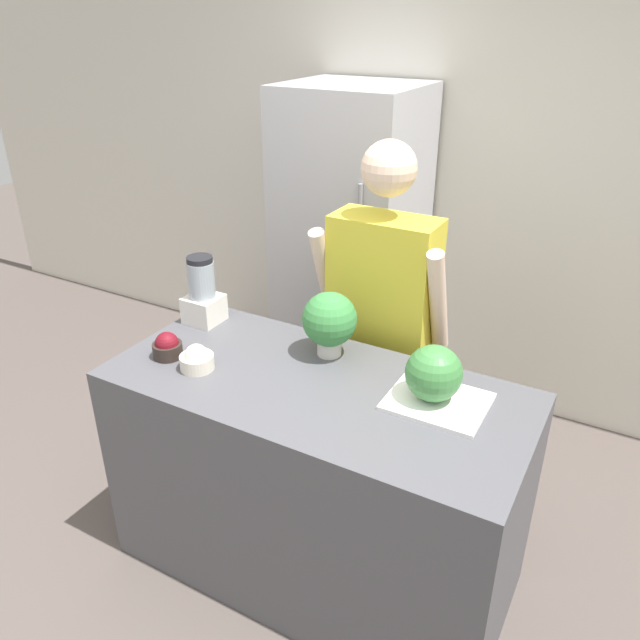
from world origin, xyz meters
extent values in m
plane|color=#564C47|center=(0.00, 0.00, 0.00)|extent=(14.00, 14.00, 0.00)
cube|color=silver|center=(0.00, 2.07, 1.30)|extent=(8.00, 0.06, 2.60)
cube|color=#4C4C51|center=(0.00, 0.37, 0.47)|extent=(1.61, 0.74, 0.94)
cube|color=#B7B7BC|center=(-0.52, 1.69, 0.92)|extent=(0.72, 0.66, 1.85)
cylinder|color=gray|center=(-0.31, 1.35, 1.11)|extent=(0.02, 0.02, 0.65)
cube|color=gray|center=(0.01, 0.94, 0.42)|extent=(0.34, 0.18, 0.83)
cube|color=gold|center=(0.01, 0.94, 1.13)|extent=(0.45, 0.22, 0.59)
sphere|color=beige|center=(0.01, 0.94, 1.63)|extent=(0.23, 0.23, 0.23)
cylinder|color=beige|center=(-0.25, 0.90, 1.12)|extent=(0.07, 0.24, 0.50)
cylinder|color=beige|center=(0.28, 0.90, 1.12)|extent=(0.07, 0.24, 0.50)
cube|color=white|center=(0.44, 0.47, 0.94)|extent=(0.34, 0.29, 0.01)
sphere|color=#3D7F3D|center=(0.42, 0.47, 1.05)|extent=(0.20, 0.20, 0.20)
cylinder|color=#2D231E|center=(-0.62, 0.26, 0.97)|extent=(0.12, 0.12, 0.06)
sphere|color=maroon|center=(-0.62, 0.26, 1.00)|extent=(0.10, 0.10, 0.10)
cylinder|color=beige|center=(-0.45, 0.24, 0.96)|extent=(0.13, 0.13, 0.06)
sphere|color=white|center=(-0.45, 0.24, 0.99)|extent=(0.09, 0.09, 0.09)
cube|color=silver|center=(-0.69, 0.58, 1.00)|extent=(0.15, 0.15, 0.12)
cylinder|color=#99A3AD|center=(-0.69, 0.58, 1.14)|extent=(0.12, 0.12, 0.16)
cylinder|color=black|center=(-0.69, 0.58, 1.23)|extent=(0.11, 0.11, 0.02)
cylinder|color=beige|center=(-0.06, 0.59, 0.97)|extent=(0.10, 0.10, 0.07)
sphere|color=#387F3D|center=(-0.06, 0.59, 1.09)|extent=(0.22, 0.22, 0.22)
camera|label=1|loc=(0.98, -1.34, 2.20)|focal=35.00mm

